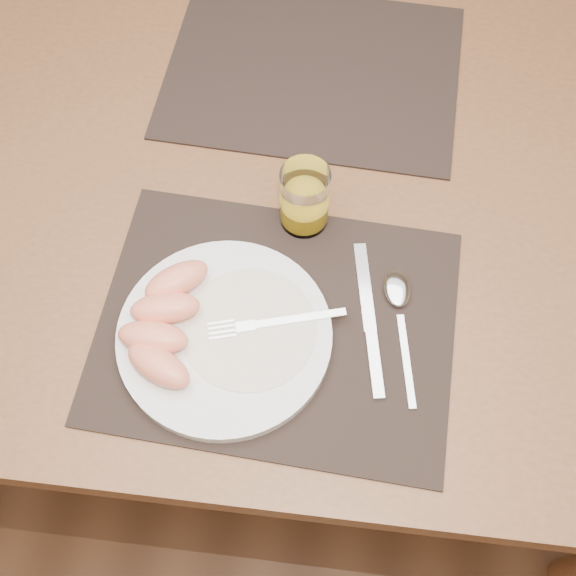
% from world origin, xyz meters
% --- Properties ---
extents(ground, '(5.00, 5.00, 0.00)m').
position_xyz_m(ground, '(0.00, 0.00, 0.00)').
color(ground, brown).
rests_on(ground, ground).
extents(table, '(1.40, 0.90, 0.75)m').
position_xyz_m(table, '(0.00, 0.00, 0.67)').
color(table, brown).
rests_on(table, ground).
extents(placemat_near, '(0.47, 0.37, 0.00)m').
position_xyz_m(placemat_near, '(0.02, -0.22, 0.75)').
color(placemat_near, black).
rests_on(placemat_near, table).
extents(placemat_far, '(0.47, 0.37, 0.00)m').
position_xyz_m(placemat_far, '(0.02, 0.22, 0.75)').
color(placemat_far, black).
rests_on(placemat_far, table).
extents(plate, '(0.27, 0.27, 0.02)m').
position_xyz_m(plate, '(-0.04, -0.25, 0.76)').
color(plate, white).
rests_on(plate, placemat_near).
extents(plate_dressing, '(0.17, 0.17, 0.00)m').
position_xyz_m(plate_dressing, '(-0.01, -0.24, 0.77)').
color(plate_dressing, white).
rests_on(plate_dressing, plate).
extents(fork, '(0.17, 0.06, 0.00)m').
position_xyz_m(fork, '(0.00, -0.23, 0.77)').
color(fork, silver).
rests_on(fork, plate).
extents(knife, '(0.05, 0.22, 0.01)m').
position_xyz_m(knife, '(0.14, -0.22, 0.76)').
color(knife, silver).
rests_on(knife, placemat_near).
extents(spoon, '(0.05, 0.19, 0.01)m').
position_xyz_m(spoon, '(0.17, -0.17, 0.76)').
color(spoon, silver).
rests_on(spoon, placemat_near).
extents(juice_glass, '(0.07, 0.07, 0.10)m').
position_xyz_m(juice_glass, '(0.04, -0.06, 0.80)').
color(juice_glass, white).
rests_on(juice_glass, placemat_near).
extents(grapefruit_wedges, '(0.11, 0.20, 0.03)m').
position_xyz_m(grapefruit_wedges, '(-0.12, -0.25, 0.79)').
color(grapefruit_wedges, '#FB8C66').
rests_on(grapefruit_wedges, plate).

